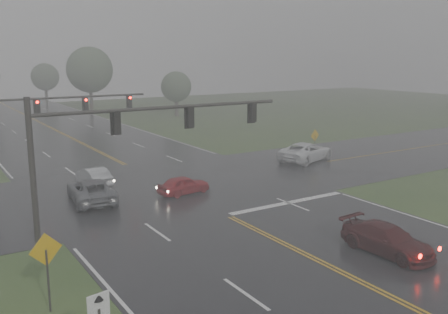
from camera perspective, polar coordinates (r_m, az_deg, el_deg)
main_road at (r=33.15m, az=-4.92°, el=-4.10°), size 18.00×160.00×0.02m
cross_street at (r=34.88m, az=-6.44°, el=-3.33°), size 120.00×14.00×0.02m
stop_bar at (r=31.04m, az=7.35°, el=-5.25°), size 8.50×0.50×0.01m
sedan_maroon at (r=24.50m, az=18.05°, el=-10.43°), size 2.10×4.62×1.31m
sedan_red at (r=32.85m, az=-4.61°, el=-4.24°), size 3.70×1.89×1.20m
sedan_silver at (r=35.90m, az=-14.62°, el=-3.21°), size 1.55×4.01×1.30m
car_grey at (r=32.05m, az=-14.86°, el=-5.01°), size 2.99×5.43×1.44m
pickup_white at (r=43.41m, az=9.35°, el=-0.44°), size 6.21×4.19×1.58m
signal_gantry_near at (r=24.99m, az=-11.69°, el=2.37°), size 13.67×0.31×7.15m
signal_gantry_far at (r=39.83m, az=-20.25°, el=4.63°), size 12.26×0.33×6.52m
sign_diamond_west at (r=18.77m, az=-19.63°, el=-10.93°), size 1.19×0.34×2.93m
sign_diamond_east at (r=44.34m, az=10.34°, el=2.06°), size 1.06×0.23×2.58m
tree_ne_a at (r=79.14m, az=-15.10°, el=9.60°), size 6.93×6.93×10.18m
tree_e_near at (r=74.28m, az=-5.49°, el=7.99°), size 4.47×4.47×6.57m
tree_n_far at (r=99.27m, az=-19.77°, el=8.61°), size 5.07×5.07×7.44m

